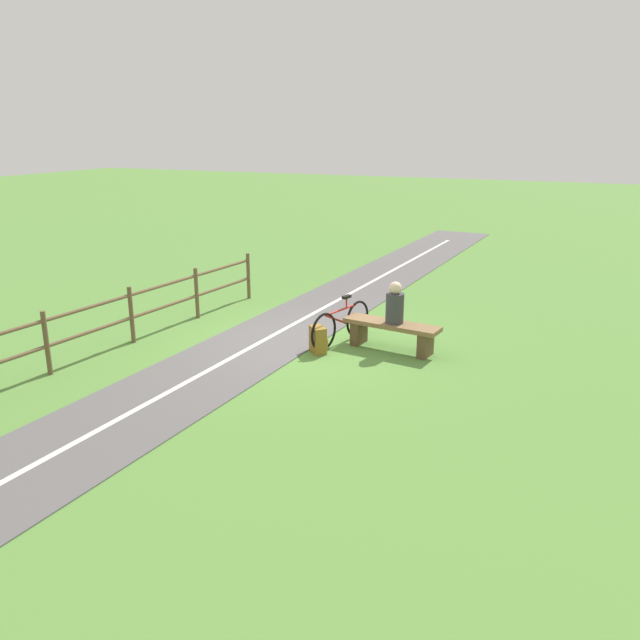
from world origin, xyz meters
TOP-DOWN VIEW (x-y plane):
  - ground_plane at (0.00, 0.00)m, footprint 80.00×80.00m
  - paved_path at (0.86, 4.00)m, footprint 3.88×36.05m
  - path_centre_line at (0.86, 4.00)m, footprint 1.81×31.96m
  - bench at (-1.64, -0.26)m, footprint 1.79×0.68m
  - person_seated at (-1.69, -0.26)m, footprint 0.36×0.36m
  - bicycle at (-0.70, -0.22)m, footprint 0.48×1.69m
  - backpack at (-0.52, 0.40)m, footprint 0.39×0.39m

SIDE VIEW (x-z plane):
  - ground_plane at x=0.00m, z-range 0.00..0.00m
  - paved_path at x=0.86m, z-range 0.00..0.02m
  - path_centre_line at x=0.86m, z-range 0.02..0.02m
  - backpack at x=-0.52m, z-range 0.00..0.47m
  - bench at x=-1.64m, z-range 0.09..0.60m
  - bicycle at x=-0.70m, z-range -0.07..0.81m
  - person_seated at x=-1.69m, z-range 0.46..1.21m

